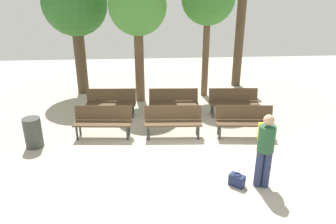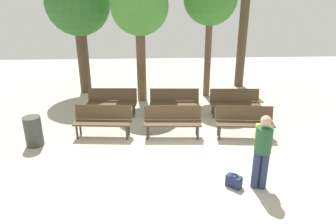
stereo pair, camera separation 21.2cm
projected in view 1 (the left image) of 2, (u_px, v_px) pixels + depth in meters
ground_plane at (174, 165)px, 7.62m from camera, size 24.00×24.00×0.00m
bench_r0_c0 at (103, 120)px, 8.89m from camera, size 1.64×0.62×0.87m
bench_r0_c1 at (173, 120)px, 8.91m from camera, size 1.62×0.56×0.87m
bench_r0_c2 at (244, 120)px, 8.92m from camera, size 1.64×0.63×0.87m
bench_r1_c0 at (111, 101)px, 10.36m from camera, size 1.62×0.56×0.87m
bench_r1_c1 at (174, 101)px, 10.38m from camera, size 1.62×0.57×0.87m
bench_r1_c2 at (234, 100)px, 10.40m from camera, size 1.62×0.57×0.87m
tree_1 at (138, 8)px, 10.72m from camera, size 1.99×1.99×4.36m
tree_2 at (239, 43)px, 13.07m from camera, size 0.36×0.36×3.57m
tree_3 at (75, 5)px, 11.59m from camera, size 2.37×2.37×4.59m
visitor_with_backpack at (265, 146)px, 6.52m from camera, size 0.42×0.58×1.65m
handbag at (237, 180)px, 6.79m from camera, size 0.36×0.35×0.29m
trash_bin at (33, 133)px, 8.35m from camera, size 0.46×0.46×0.81m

